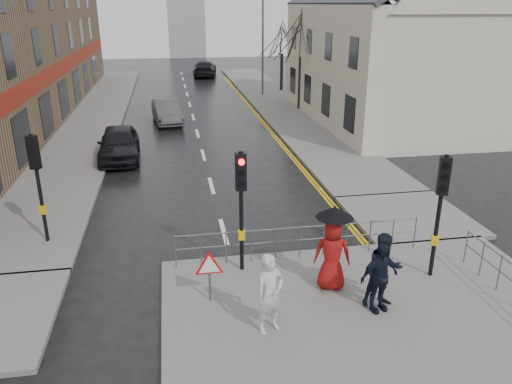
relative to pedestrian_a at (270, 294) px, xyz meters
name	(u,v)px	position (x,y,z in m)	size (l,w,h in m)	color
ground	(236,277)	(-0.41, 2.64, -1.08)	(120.00, 120.00, 0.00)	black
near_pavement	(393,343)	(2.59, -0.86, -1.01)	(10.00, 9.00, 0.14)	#605E5B
left_pavement	(95,113)	(-6.91, 25.64, -1.01)	(4.00, 44.00, 0.14)	#605E5B
right_pavement	(276,102)	(6.09, 27.64, -1.01)	(4.00, 40.00, 0.14)	#605E5B
pavement_bridge_right	(408,216)	(6.09, 5.64, -1.01)	(4.00, 4.20, 0.14)	#605E5B
building_right_cream	(389,43)	(11.59, 20.64, 3.70)	(9.00, 16.40, 10.10)	beige
traffic_signal_near_left	(241,191)	(-0.21, 2.84, 1.38)	(0.28, 0.27, 3.40)	black
traffic_signal_near_right	(441,195)	(4.79, 1.64, 1.38)	(0.34, 0.33, 3.40)	black
traffic_signal_far_left	(36,170)	(-5.91, 5.65, 1.38)	(0.34, 0.33, 3.40)	black
guard_railing_front	(300,235)	(1.54, 3.24, -0.22)	(7.14, 0.04, 1.00)	#595B5E
warning_sign	(209,268)	(-1.21, 1.44, -0.04)	(0.80, 0.07, 1.35)	#595B5E
street_lamp	(261,36)	(5.41, 30.64, 3.63)	(1.83, 0.25, 8.00)	#595B5E
tree_near	(301,34)	(7.09, 24.64, 4.06)	(2.40, 2.40, 6.58)	#31251B
tree_far	(282,38)	(7.59, 32.64, 3.34)	(2.40, 2.40, 5.64)	#31251B
pedestrian_a	(270,294)	(0.00, 0.00, 0.00)	(0.69, 0.45, 1.88)	beige
pedestrian_b	(384,271)	(2.88, 0.52, 0.01)	(0.92, 0.72, 1.89)	black
pedestrian_with_umbrella	(333,246)	(1.92, 1.52, 0.24)	(1.08, 0.96, 2.25)	maroon
pedestrian_d	(379,277)	(2.69, 0.35, -0.06)	(1.04, 0.43, 1.77)	black
car_parked	(119,143)	(-4.41, 14.64, -0.29)	(1.87, 4.64, 1.58)	black
car_mid	(167,112)	(-2.10, 22.17, -0.36)	(1.51, 4.34, 1.43)	#3F4244
car_far	(205,69)	(1.93, 43.26, -0.30)	(2.18, 5.36, 1.56)	black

